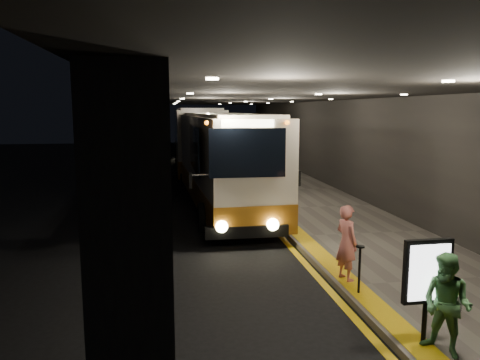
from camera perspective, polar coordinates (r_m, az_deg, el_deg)
ground at (r=13.14m, az=-3.59°, el=-8.99°), size 90.00×90.00×0.00m
lane_line_white at (r=17.93m, az=-10.85°, el=-4.32°), size 0.12×50.00×0.01m
kerb_stripe_yellow at (r=18.26m, az=2.31°, el=-3.94°), size 0.18×50.00×0.01m
sidewalk at (r=18.85m, az=9.50°, el=-3.44°), size 4.50×50.00×0.15m
tactile_strip at (r=18.33m, az=3.85°, el=-3.43°), size 0.50×50.00×0.01m
terminal_wall at (r=19.30m, az=16.10°, el=5.39°), size 0.10×50.00×6.00m
support_columns at (r=16.58m, az=-10.13°, el=2.34°), size 0.80×24.80×4.40m
canopy at (r=17.86m, az=2.88°, el=10.62°), size 9.00×50.00×0.40m
coach_main at (r=18.75m, az=-2.14°, el=1.89°), size 3.00×11.98×3.71m
coach_second at (r=29.98m, az=-5.26°, el=4.58°), size 2.76×12.53×3.93m
coach_third at (r=45.59m, az=-6.16°, el=5.95°), size 2.67×12.65×3.98m
passenger_boarding at (r=10.83m, az=12.86°, el=-7.46°), size 0.59×0.72×1.72m
passenger_waiting_green at (r=8.16m, az=23.91°, el=-13.74°), size 0.83×0.93×1.63m
bag_polka at (r=10.06m, az=24.73°, el=-13.54°), size 0.29×0.19×0.32m
info_sign at (r=8.30m, az=21.89°, el=-10.54°), size 0.83×0.14×1.75m
stanchion_post at (r=10.22m, az=14.35°, el=-10.59°), size 0.05×0.05×1.01m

